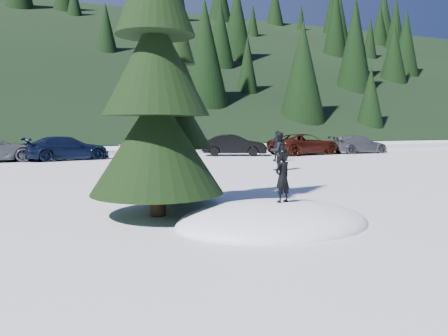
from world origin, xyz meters
name	(u,v)px	position (x,y,z in m)	size (l,w,h in m)	color
ground	(273,223)	(0.00, 0.00, 0.00)	(200.00, 200.00, 0.00)	white
snow_mound	(273,223)	(0.00, 0.00, 0.00)	(4.48, 3.52, 0.96)	white
forest_hillside	(81,47)	(0.00, 54.00, 12.50)	(200.00, 60.00, 25.00)	black
spruce_tall	(156,77)	(-2.20, 1.80, 3.32)	(3.20, 3.20, 8.60)	black
spruce_short	(180,128)	(-1.20, 3.20, 2.10)	(2.20, 2.20, 5.37)	black
child_skier	(283,177)	(0.18, -0.07, 1.05)	(0.41, 0.27, 1.13)	black
adult_0	(279,151)	(5.70, 10.00, 0.92)	(0.89, 0.70, 1.84)	black
adult_1	(278,146)	(8.18, 14.57, 0.92)	(1.07, 0.45, 1.83)	black
car_3	(67,148)	(-3.50, 20.35, 0.74)	(2.07, 5.09, 1.48)	black
car_4	(149,148)	(1.52, 19.69, 0.67)	(1.58, 3.93, 1.34)	gray
car_5	(234,145)	(7.70, 20.01, 0.75)	(1.59, 4.56, 1.50)	black
car_6	(304,144)	(12.92, 19.07, 0.76)	(2.53, 5.49, 1.53)	#341009
car_7	(359,144)	(17.71, 18.90, 0.67)	(1.89, 4.65, 1.35)	#494A50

